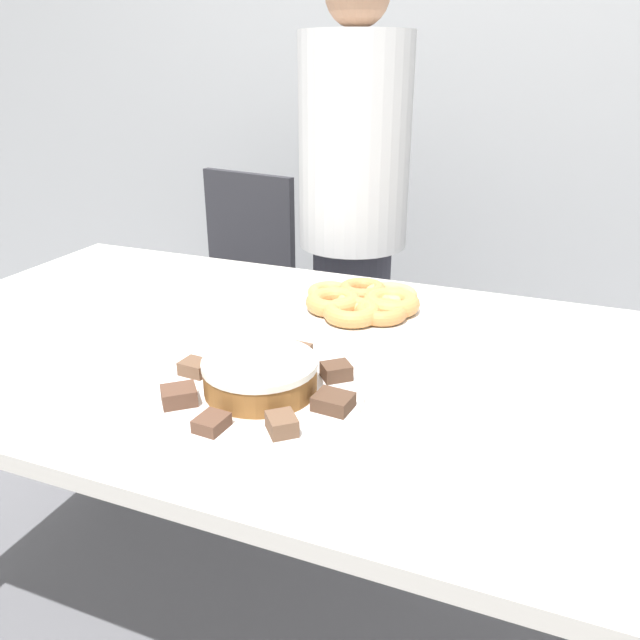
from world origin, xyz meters
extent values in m
plane|color=slate|center=(0.00, 0.00, 0.00)|extent=(12.00, 12.00, 0.00)
cube|color=#A8AAAD|center=(0.00, 1.58, 1.30)|extent=(8.00, 0.05, 2.60)
cube|color=silver|center=(0.00, 0.00, 0.75)|extent=(1.77, 0.95, 0.03)
cylinder|color=silver|center=(-0.82, 0.42, 0.37)|extent=(0.06, 0.06, 0.73)
cylinder|color=#383842|center=(-0.15, 0.77, 0.38)|extent=(0.24, 0.24, 0.76)
cylinder|color=silver|center=(-0.15, 0.77, 1.06)|extent=(0.33, 0.33, 0.60)
cylinder|color=black|center=(-0.68, 0.81, 0.01)|extent=(0.44, 0.44, 0.01)
cylinder|color=#262626|center=(-0.68, 0.81, 0.23)|extent=(0.06, 0.06, 0.44)
cube|color=#2D2D33|center=(-0.68, 0.81, 0.47)|extent=(0.51, 0.51, 0.04)
cube|color=#2D2D33|center=(-0.64, 1.01, 0.70)|extent=(0.39, 0.10, 0.42)
cylinder|color=white|center=(0.01, -0.18, 0.77)|extent=(0.35, 0.35, 0.01)
cylinder|color=white|center=(0.06, 0.24, 0.77)|extent=(0.32, 0.32, 0.01)
cylinder|color=brown|center=(0.01, -0.18, 0.80)|extent=(0.19, 0.19, 0.04)
cylinder|color=white|center=(0.01, -0.18, 0.82)|extent=(0.19, 0.19, 0.01)
cube|color=brown|center=(-0.12, -0.17, 0.78)|extent=(0.05, 0.05, 0.02)
cube|color=brown|center=(-0.09, -0.27, 0.79)|extent=(0.07, 0.07, 0.03)
cube|color=brown|center=(0.00, -0.32, 0.78)|extent=(0.05, 0.05, 0.02)
cube|color=brown|center=(0.10, -0.29, 0.79)|extent=(0.06, 0.06, 0.03)
cube|color=#513828|center=(0.15, -0.20, 0.78)|extent=(0.06, 0.05, 0.02)
cube|color=#513828|center=(0.12, -0.10, 0.79)|extent=(0.06, 0.06, 0.03)
cube|color=brown|center=(0.03, -0.05, 0.79)|extent=(0.04, 0.05, 0.03)
cube|color=brown|center=(-0.07, -0.08, 0.78)|extent=(0.06, 0.07, 0.02)
torus|color=#E5AD66|center=(0.06, 0.24, 0.79)|extent=(0.12, 0.12, 0.03)
torus|color=#C68447|center=(0.11, 0.19, 0.79)|extent=(0.11, 0.11, 0.03)
torus|color=#D18E4C|center=(0.12, 0.24, 0.79)|extent=(0.13, 0.13, 0.04)
torus|color=#E5AD66|center=(0.10, 0.31, 0.79)|extent=(0.12, 0.12, 0.03)
torus|color=#C68447|center=(0.03, 0.31, 0.79)|extent=(0.11, 0.11, 0.03)
torus|color=tan|center=(-0.04, 0.27, 0.79)|extent=(0.10, 0.10, 0.03)
torus|color=#D18E4C|center=(0.00, 0.20, 0.79)|extent=(0.12, 0.12, 0.04)
torus|color=#D18E4C|center=(0.06, 0.16, 0.79)|extent=(0.12, 0.12, 0.04)
cube|color=white|center=(0.51, 0.01, 0.77)|extent=(0.18, 0.16, 0.01)
camera|label=1|loc=(0.45, -1.01, 1.29)|focal=35.00mm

